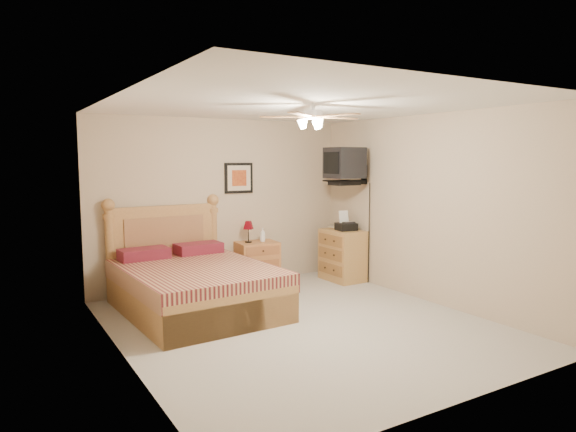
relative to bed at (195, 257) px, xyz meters
name	(u,v)px	position (x,y,z in m)	size (l,w,h in m)	color
floor	(302,325)	(0.86, -1.12, -0.70)	(4.50, 4.50, 0.00)	#A9A499
ceiling	(303,105)	(0.86, -1.12, 1.80)	(4.00, 4.50, 0.04)	white
wall_back	(222,203)	(0.86, 1.13, 0.55)	(4.00, 0.04, 2.50)	tan
wall_front	(463,247)	(0.86, -3.37, 0.55)	(4.00, 0.04, 2.50)	tan
wall_left	(122,230)	(-1.14, -1.12, 0.55)	(0.04, 4.50, 2.50)	tan
wall_right	(429,209)	(2.86, -1.12, 0.55)	(0.04, 4.50, 2.50)	tan
bed	(195,257)	(0.00, 0.00, 0.00)	(1.64, 2.15, 1.39)	#A37145
nightstand	(257,263)	(1.32, 0.88, -0.37)	(0.60, 0.45, 0.65)	#AA6B37
table_lamp	(248,232)	(1.19, 0.91, 0.12)	(0.18, 0.18, 0.33)	#5F020D
lotion_bottle	(263,235)	(1.41, 0.88, 0.06)	(0.08, 0.08, 0.21)	white
framed_picture	(239,178)	(1.13, 1.11, 0.92)	(0.46, 0.04, 0.46)	black
dresser	(342,255)	(2.59, 0.42, -0.30)	(0.47, 0.68, 0.80)	#AD7D36
fax_machine	(346,221)	(2.62, 0.37, 0.25)	(0.28, 0.30, 0.30)	black
magazine_lower	(334,228)	(2.56, 0.62, 0.12)	(0.20, 0.26, 0.02)	beige
magazine_upper	(335,226)	(2.60, 0.62, 0.14)	(0.22, 0.30, 0.02)	gray
wall_tv	(352,165)	(2.61, 0.22, 1.11)	(0.56, 0.46, 0.58)	black
ceiling_fan	(313,117)	(0.86, -1.32, 1.66)	(1.14, 1.14, 0.28)	white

